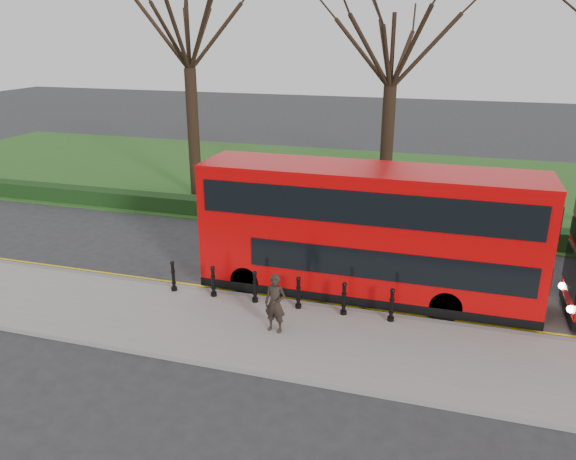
% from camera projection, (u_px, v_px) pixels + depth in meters
% --- Properties ---
extents(ground, '(120.00, 120.00, 0.00)m').
position_uv_depth(ground, '(283.00, 290.00, 19.00)').
color(ground, '#28282B').
rests_on(ground, ground).
extents(pavement, '(60.00, 4.00, 0.15)m').
position_uv_depth(pavement, '(252.00, 331.00, 16.27)').
color(pavement, gray).
rests_on(pavement, ground).
extents(kerb, '(60.00, 0.25, 0.16)m').
position_uv_depth(kerb, '(274.00, 301.00, 18.07)').
color(kerb, slate).
rests_on(kerb, ground).
extents(grass_verge, '(60.00, 18.00, 0.06)m').
position_uv_depth(grass_verge, '(360.00, 182.00, 32.52)').
color(grass_verge, '#26521B').
rests_on(grass_verge, ground).
extents(hedge, '(60.00, 0.90, 0.80)m').
position_uv_depth(hedge, '(329.00, 219.00, 25.00)').
color(hedge, black).
rests_on(hedge, ground).
extents(yellow_line_outer, '(60.00, 0.10, 0.01)m').
position_uv_depth(yellow_line_outer, '(277.00, 299.00, 18.36)').
color(yellow_line_outer, yellow).
rests_on(yellow_line_outer, ground).
extents(yellow_line_inner, '(60.00, 0.10, 0.01)m').
position_uv_depth(yellow_line_inner, '(279.00, 296.00, 18.54)').
color(yellow_line_inner, yellow).
rests_on(yellow_line_inner, ground).
extents(tree_left, '(7.63, 7.63, 11.92)m').
position_uv_depth(tree_left, '(187.00, 23.00, 27.31)').
color(tree_left, black).
rests_on(tree_left, ground).
extents(tree_mid, '(6.91, 6.91, 10.79)m').
position_uv_depth(tree_mid, '(393.00, 42.00, 24.85)').
color(tree_mid, black).
rests_on(tree_mid, ground).
extents(bollard_row, '(7.30, 0.15, 1.00)m').
position_uv_depth(bollard_row, '(276.00, 290.00, 17.51)').
color(bollard_row, black).
rests_on(bollard_row, pavement).
extents(bus_lead, '(10.79, 2.48, 4.29)m').
position_uv_depth(bus_lead, '(367.00, 233.00, 17.99)').
color(bus_lead, '#C10406').
rests_on(bus_lead, ground).
extents(pedestrian, '(0.68, 0.48, 1.74)m').
position_uv_depth(pedestrian, '(275.00, 303.00, 15.85)').
color(pedestrian, black).
rests_on(pedestrian, pavement).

